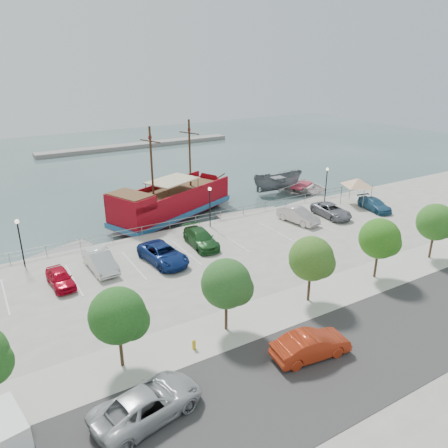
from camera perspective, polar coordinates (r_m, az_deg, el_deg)
ground at (r=40.95m, az=2.64°, el=-4.53°), size 160.00×160.00×0.00m
street at (r=30.28m, az=20.06°, el=-13.91°), size 100.00×8.00×0.04m
sidewalk at (r=33.60m, az=12.20°, el=-9.25°), size 100.00×4.00×0.05m
seawall_railing at (r=46.52m, az=-2.60°, el=0.76°), size 50.00×0.06×1.00m
far_shore at (r=92.58m, az=-11.20°, el=10.04°), size 40.00×3.00×0.80m
pirate_ship at (r=51.46m, az=-5.81°, el=3.17°), size 18.29×11.46×11.43m
patrol_boat at (r=60.18m, az=7.01°, el=5.25°), size 7.46×4.29×2.72m
speedboat at (r=60.97m, az=10.13°, el=4.68°), size 7.76×8.70×1.49m
dock_west at (r=43.87m, az=-21.46°, el=-3.95°), size 7.86×4.62×0.43m
dock_mid at (r=51.38m, az=3.30°, el=1.22°), size 7.89×3.35×0.44m
dock_east at (r=56.92m, az=11.17°, el=2.82°), size 6.36×2.59×0.35m
canopy_tent at (r=54.19m, az=17.13°, el=5.73°), size 5.67×5.67×3.63m
street_van at (r=23.49m, az=-9.97°, el=-22.10°), size 6.13×3.73×1.59m
street_sedan at (r=27.20m, az=11.29°, el=-15.27°), size 5.00×2.24×1.59m
fire_hydrant at (r=27.56m, az=-3.94°, el=-15.41°), size 0.23×0.23×0.68m
lamp_post_left at (r=39.74m, az=-25.18°, el=-1.27°), size 0.36×0.36×4.28m
lamp_post_mid at (r=44.65m, az=-1.86°, el=3.16°), size 0.36×0.36×4.28m
lamp_post_right at (r=53.90m, az=13.25°, el=5.79°), size 0.36×0.36×4.28m
tree_b at (r=25.26m, az=-13.35°, el=-11.71°), size 3.30×3.20×5.00m
tree_c at (r=27.68m, az=0.63°, el=-7.95°), size 3.30×3.20×5.00m
tree_d at (r=31.50m, az=11.60°, el=-4.60°), size 3.30×3.20×5.00m
tree_e at (r=36.28m, az=19.87°, el=-1.93°), size 3.30×3.20×5.00m
tree_f at (r=41.69m, az=26.09°, el=0.11°), size 3.30×3.20×5.00m
parked_car_a at (r=36.28m, az=-20.60°, el=-6.62°), size 1.86×4.05×1.35m
parked_car_b at (r=37.85m, az=-15.88°, el=-4.59°), size 1.96×5.04×1.64m
parked_car_c at (r=37.99m, az=-7.95°, el=-3.92°), size 3.25×5.85×1.55m
parked_car_d at (r=40.89m, az=-3.04°, el=-1.89°), size 2.45×5.29×1.50m
parked_car_f at (r=47.18m, az=9.66°, el=1.13°), size 2.48×5.07×1.60m
parked_car_g at (r=49.67m, az=13.83°, el=1.72°), size 2.67×5.25×1.42m
parked_car_h at (r=53.23m, az=19.08°, el=2.43°), size 2.61×4.88×1.35m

